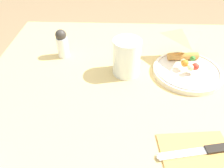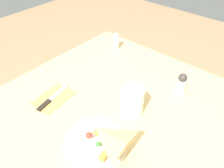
{
  "view_description": "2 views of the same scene",
  "coord_description": "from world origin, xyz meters",
  "views": [
    {
      "loc": [
        0.1,
        0.48,
        1.17
      ],
      "look_at": [
        0.12,
        0.01,
        0.78
      ],
      "focal_mm": 35.0,
      "sensor_mm": 36.0,
      "label": 1
    },
    {
      "loc": [
        -0.41,
        -0.41,
        1.37
      ],
      "look_at": [
        0.08,
        0.02,
        0.83
      ],
      "focal_mm": 35.0,
      "sensor_mm": 36.0,
      "label": 2
    }
  ],
  "objects": [
    {
      "name": "napkin_folded",
      "position": [
        -0.07,
        0.21,
        0.75
      ],
      "size": [
        0.17,
        0.12,
        0.0
      ],
      "rotation": [
        0.0,
        0.0,
        0.1
      ],
      "color": "#E59E4C",
      "rests_on": "dining_table"
    },
    {
      "name": "butter_knife",
      "position": [
        -0.08,
        0.21,
        0.75
      ],
      "size": [
        0.18,
        0.05,
        0.01
      ],
      "rotation": [
        0.0,
        0.0,
        0.19
      ],
      "color": "black",
      "rests_on": "napkin_folded"
    },
    {
      "name": "plate_pizza",
      "position": [
        -0.12,
        -0.08,
        0.76
      ],
      "size": [
        0.21,
        0.21,
        0.05
      ],
      "color": "silver",
      "rests_on": "dining_table"
    },
    {
      "name": "pepper_shaker",
      "position": [
        0.3,
        -0.17,
        0.8
      ],
      "size": [
        0.04,
        0.04,
        0.1
      ],
      "color": "white",
      "rests_on": "dining_table"
    },
    {
      "name": "salt_shaker",
      "position": [
        0.4,
        0.27,
        0.79
      ],
      "size": [
        0.03,
        0.03,
        0.09
      ],
      "color": "white",
      "rests_on": "dining_table"
    },
    {
      "name": "dining_table",
      "position": [
        0.0,
        0.0,
        0.64
      ],
      "size": [
        1.05,
        0.89,
        0.75
      ],
      "color": "#DBB770",
      "rests_on": "ground_plane"
    },
    {
      "name": "milk_glass",
      "position": [
        0.08,
        -0.08,
        0.8
      ],
      "size": [
        0.09,
        0.09,
        0.12
      ],
      "color": "white",
      "rests_on": "dining_table"
    }
  ]
}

